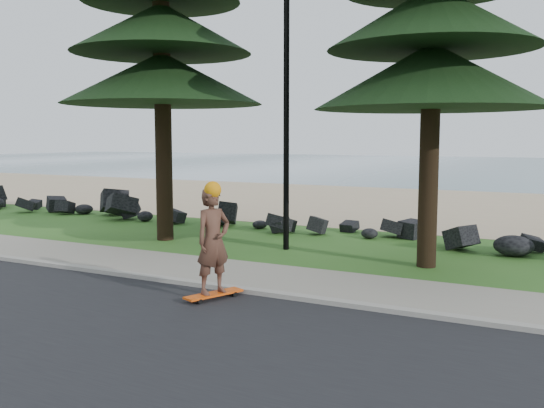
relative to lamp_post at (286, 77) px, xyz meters
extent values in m
plane|color=#29591C|center=(0.00, -3.20, -4.13)|extent=(160.00, 160.00, 0.00)
cube|color=black|center=(0.00, -7.70, -4.12)|extent=(160.00, 7.00, 0.02)
cube|color=gray|center=(0.00, -4.10, -4.08)|extent=(160.00, 0.20, 0.10)
cube|color=gray|center=(0.00, -3.00, -4.09)|extent=(160.00, 2.00, 0.08)
cube|color=tan|center=(0.00, 11.30, -4.13)|extent=(160.00, 15.00, 0.01)
cube|color=#355A66|center=(0.00, 47.80, -4.13)|extent=(160.00, 58.00, 0.01)
cylinder|color=black|center=(0.00, 0.00, -0.13)|extent=(0.14, 0.14, 8.00)
cube|color=#DD4B0D|center=(0.97, -4.72, -4.03)|extent=(0.63, 1.08, 0.04)
imported|color=#4D2F23|center=(0.97, -4.72, -3.13)|extent=(0.63, 0.76, 1.77)
sphere|color=orange|center=(0.97, -4.72, -2.28)|extent=(0.28, 0.28, 0.28)
camera|label=1|loc=(6.42, -13.06, -1.43)|focal=40.00mm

